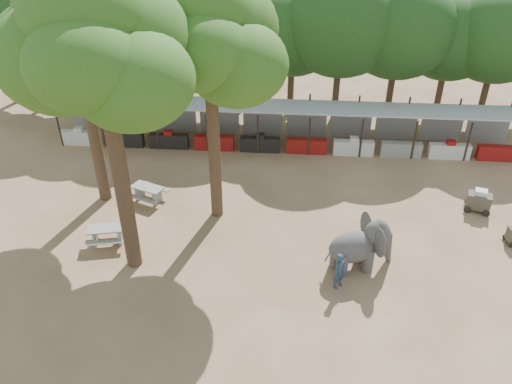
# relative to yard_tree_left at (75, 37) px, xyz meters

# --- Properties ---
(ground) EXTENTS (100.00, 100.00, 0.00)m
(ground) POSITION_rel_yard_tree_left_xyz_m (9.13, -7.19, -8.20)
(ground) COLOR brown
(ground) RESTS_ON ground
(vendor_stalls) EXTENTS (28.00, 2.99, 2.80)m
(vendor_stalls) POSITION_rel_yard_tree_left_xyz_m (9.13, 6.65, -7.02)
(vendor_stalls) COLOR #98999F
(vendor_stalls) RESTS_ON ground
(yard_tree_left) EXTENTS (7.10, 6.90, 11.02)m
(yard_tree_left) POSITION_rel_yard_tree_left_xyz_m (0.00, 0.00, 0.00)
(yard_tree_left) COLOR #332316
(yard_tree_left) RESTS_ON ground
(yard_tree_center) EXTENTS (7.10, 6.90, 12.04)m
(yard_tree_center) POSITION_rel_yard_tree_left_xyz_m (3.00, -5.00, 1.01)
(yard_tree_center) COLOR #332316
(yard_tree_center) RESTS_ON ground
(yard_tree_back) EXTENTS (7.10, 6.90, 11.36)m
(yard_tree_back) POSITION_rel_yard_tree_left_xyz_m (6.00, -1.00, 0.34)
(yard_tree_back) COLOR #332316
(yard_tree_back) RESTS_ON ground
(backdrop_trees) EXTENTS (46.46, 5.95, 8.33)m
(backdrop_trees) POSITION_rel_yard_tree_left_xyz_m (9.13, 11.81, -2.69)
(backdrop_trees) COLOR #332316
(backdrop_trees) RESTS_ON ground
(elephant) EXTENTS (3.07, 2.31, 2.28)m
(elephant) POSITION_rel_yard_tree_left_xyz_m (12.72, -4.62, -7.06)
(elephant) COLOR #3D3B3A
(elephant) RESTS_ON ground
(handler) EXTENTS (0.69, 0.69, 1.63)m
(handler) POSITION_rel_yard_tree_left_xyz_m (11.79, -5.95, -7.39)
(handler) COLOR #26384C
(handler) RESTS_ON ground
(picnic_table_near) EXTENTS (1.93, 1.81, 0.82)m
(picnic_table_near) POSITION_rel_yard_tree_left_xyz_m (1.54, -3.87, -7.66)
(picnic_table_near) COLOR gray
(picnic_table_near) RESTS_ON ground
(picnic_table_far) EXTENTS (2.07, 1.98, 0.82)m
(picnic_table_far) POSITION_rel_yard_tree_left_xyz_m (2.45, -0.27, -7.66)
(picnic_table_far) COLOR gray
(picnic_table_far) RESTS_ON ground
(cart_back) EXTENTS (1.42, 1.15, 1.20)m
(cart_back) POSITION_rel_yard_tree_left_xyz_m (19.01, 0.15, -7.61)
(cart_back) COLOR #393127
(cart_back) RESTS_ON ground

